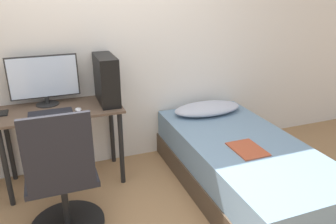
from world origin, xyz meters
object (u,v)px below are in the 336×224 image
office_chair (63,188)px  monitor (44,79)px  keyboard (50,113)px  bed (242,166)px  pc_tower (106,79)px

office_chair → monitor: size_ratio=1.70×
keyboard → bed: bearing=-21.2°
pc_tower → office_chair: bearing=-123.5°
monitor → bed: bearing=-28.7°
keyboard → pc_tower: bearing=14.4°
office_chair → pc_tower: (0.49, 0.75, 0.57)m
office_chair → bed: (1.54, 0.01, -0.15)m
monitor → office_chair: bearing=-87.7°
bed → keyboard: bearing=158.8°
bed → keyboard: keyboard is taller
office_chair → monitor: 1.05m
office_chair → keyboard: office_chair is taller
bed → pc_tower: pc_tower is taller
bed → monitor: bearing=151.3°
monitor → pc_tower: (0.53, -0.12, -0.02)m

